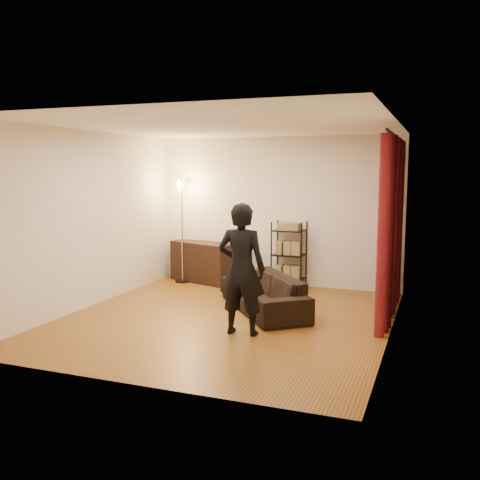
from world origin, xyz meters
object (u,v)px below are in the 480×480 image
at_px(sofa, 264,293).
at_px(floor_lamp, 182,230).
at_px(wire_shelf, 289,255).
at_px(media_cabinet, 203,262).
at_px(person, 242,269).
at_px(storage_boxes, 242,262).

height_order(sofa, floor_lamp, floor_lamp).
bearing_deg(sofa, wire_shelf, 144.26).
distance_m(media_cabinet, wire_shelf, 1.68).
height_order(person, media_cabinet, person).
bearing_deg(storage_boxes, wire_shelf, -2.22).
bearing_deg(wire_shelf, media_cabinet, -154.17).
relative_size(sofa, person, 1.12).
distance_m(sofa, media_cabinet, 2.42).
distance_m(person, media_cabinet, 3.37).
xyz_separation_m(storage_boxes, floor_lamp, (-1.11, -0.24, 0.58)).
height_order(person, storage_boxes, person).
height_order(wire_shelf, floor_lamp, floor_lamp).
bearing_deg(storage_boxes, person, -69.77).
height_order(media_cabinet, wire_shelf, wire_shelf).
height_order(sofa, wire_shelf, wire_shelf).
relative_size(sofa, wire_shelf, 1.59).
relative_size(storage_boxes, wire_shelf, 0.69).
bearing_deg(media_cabinet, wire_shelf, 20.42).
distance_m(media_cabinet, storage_boxes, 0.76).
bearing_deg(media_cabinet, sofa, -24.66).
relative_size(sofa, media_cabinet, 1.48).
distance_m(sofa, floor_lamp, 2.68).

